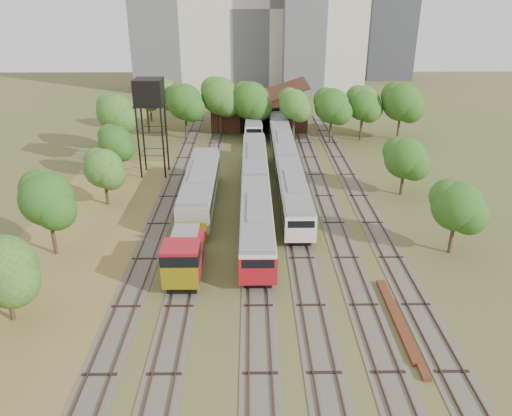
{
  "coord_description": "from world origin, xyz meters",
  "views": [
    {
      "loc": [
        -2.57,
        -28.39,
        22.02
      ],
      "look_at": [
        -2.02,
        16.01,
        2.5
      ],
      "focal_mm": 35.0,
      "sensor_mm": 36.0,
      "label": 1
    }
  ],
  "objects_px": {
    "railcar_green_set": "(283,148)",
    "water_tower": "(149,95)",
    "railcar_red_set": "(256,190)",
    "shunter_locomotive": "(184,257)"
  },
  "relations": [
    {
      "from": "railcar_green_set",
      "to": "water_tower",
      "type": "relative_size",
      "value": 4.28
    },
    {
      "from": "railcar_green_set",
      "to": "water_tower",
      "type": "xyz_separation_m",
      "value": [
        -16.85,
        -5.03,
        8.34
      ]
    },
    {
      "from": "railcar_green_set",
      "to": "shunter_locomotive",
      "type": "bearing_deg",
      "value": -108.17
    },
    {
      "from": "railcar_green_set",
      "to": "water_tower",
      "type": "bearing_deg",
      "value": -163.37
    },
    {
      "from": "shunter_locomotive",
      "to": "water_tower",
      "type": "relative_size",
      "value": 0.67
    },
    {
      "from": "railcar_red_set",
      "to": "water_tower",
      "type": "relative_size",
      "value": 2.84
    },
    {
      "from": "railcar_green_set",
      "to": "water_tower",
      "type": "distance_m",
      "value": 19.46
    },
    {
      "from": "railcar_red_set",
      "to": "water_tower",
      "type": "bearing_deg",
      "value": 139.8
    },
    {
      "from": "railcar_green_set",
      "to": "shunter_locomotive",
      "type": "xyz_separation_m",
      "value": [
        -10.0,
        -30.47,
        -0.05
      ]
    },
    {
      "from": "railcar_red_set",
      "to": "shunter_locomotive",
      "type": "xyz_separation_m",
      "value": [
        -6.0,
        -14.58,
        -0.11
      ]
    }
  ]
}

